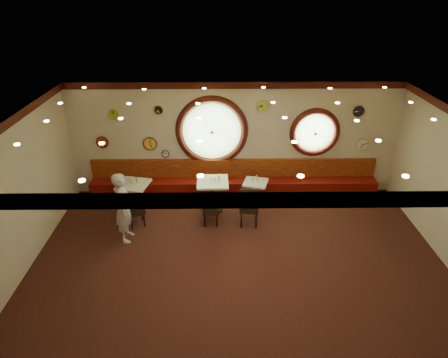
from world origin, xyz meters
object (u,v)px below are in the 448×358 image
(condiment_a_pepper, at_px, (132,182))
(table_b, at_px, (213,192))
(table_a, at_px, (134,194))
(condiment_b_salt, at_px, (212,178))
(chair_b, at_px, (211,207))
(table_c, at_px, (255,190))
(waiter, at_px, (124,207))
(condiment_c_pepper, at_px, (258,180))
(chair_a, at_px, (136,208))
(condiment_b_bottle, at_px, (219,178))
(condiment_c_salt, at_px, (253,180))
(condiment_a_bottle, at_px, (137,180))
(condiment_b_pepper, at_px, (215,179))
(condiment_c_bottle, at_px, (257,177))
(condiment_a_salt, at_px, (130,180))

(condiment_a_pepper, bearing_deg, table_b, 1.64)
(table_b, height_order, condiment_a_pepper, condiment_a_pepper)
(condiment_a_pepper, bearing_deg, table_a, 54.73)
(condiment_b_salt, bearing_deg, chair_b, -91.17)
(table_c, xyz_separation_m, waiter, (-3.17, -1.60, 0.44))
(condiment_c_pepper, bearing_deg, table_c, 166.04)
(chair_a, xyz_separation_m, condiment_b_bottle, (2.03, 0.80, 0.41))
(condiment_c_salt, distance_m, condiment_a_bottle, 3.05)
(table_b, xyz_separation_m, condiment_b_pepper, (0.06, 0.03, 0.38))
(table_a, height_order, chair_a, chair_a)
(chair_a, height_order, chair_b, chair_a)
(condiment_c_bottle, bearing_deg, waiter, -151.97)
(condiment_c_salt, distance_m, condiment_c_pepper, 0.15)
(table_a, xyz_separation_m, condiment_c_pepper, (3.25, 0.35, 0.21))
(waiter, bearing_deg, condiment_a_pepper, 3.48)
(table_a, height_order, condiment_a_salt, condiment_a_salt)
(condiment_b_bottle, distance_m, condiment_c_bottle, 1.11)
(chair_b, xyz_separation_m, condiment_a_bottle, (-1.92, 0.75, 0.36))
(condiment_a_salt, relative_size, condiment_c_pepper, 0.95)
(condiment_a_pepper, bearing_deg, condiment_c_salt, 8.01)
(condiment_c_pepper, bearing_deg, table_b, -164.75)
(table_c, relative_size, chair_b, 1.29)
(table_a, bearing_deg, condiment_a_salt, 137.16)
(condiment_c_salt, xyz_separation_m, condiment_a_bottle, (-3.03, -0.36, 0.18))
(condiment_b_bottle, bearing_deg, table_a, -178.37)
(chair_a, distance_m, condiment_b_bottle, 2.22)
(condiment_b_salt, distance_m, condiment_c_salt, 1.16)
(condiment_c_pepper, bearing_deg, condiment_a_salt, -175.62)
(condiment_c_salt, bearing_deg, table_a, -172.65)
(table_b, xyz_separation_m, chair_b, (-0.04, -0.73, -0.02))
(condiment_b_pepper, bearing_deg, table_c, 16.16)
(condiment_b_salt, relative_size, waiter, 0.07)
(chair_a, bearing_deg, condiment_a_salt, 88.72)
(condiment_b_pepper, distance_m, condiment_a_bottle, 2.02)
(condiment_a_salt, xyz_separation_m, waiter, (0.13, -1.33, -0.02))
(table_c, distance_m, condiment_a_salt, 3.34)
(condiment_b_pepper, height_order, condiment_a_bottle, condiment_b_pepper)
(table_c, height_order, condiment_c_pepper, condiment_c_pepper)
(table_a, relative_size, condiment_c_salt, 9.51)
(chair_b, bearing_deg, condiment_c_bottle, 44.80)
(table_a, height_order, condiment_b_salt, condiment_b_salt)
(table_c, xyz_separation_m, condiment_c_salt, (-0.08, 0.04, 0.30))
(chair_b, bearing_deg, table_a, 161.52)
(table_b, relative_size, waiter, 0.51)
(condiment_c_salt, xyz_separation_m, condiment_c_pepper, (0.13, -0.06, 0.01))
(table_c, bearing_deg, condiment_a_salt, -175.29)
(condiment_b_salt, xyz_separation_m, condiment_c_salt, (1.09, 0.32, -0.22))
(table_b, height_order, table_c, table_b)
(condiment_a_salt, distance_m, condiment_a_pepper, 0.15)
(condiment_a_bottle, height_order, condiment_b_bottle, condiment_b_bottle)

